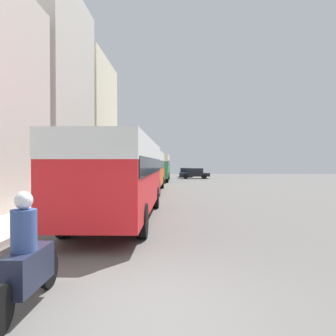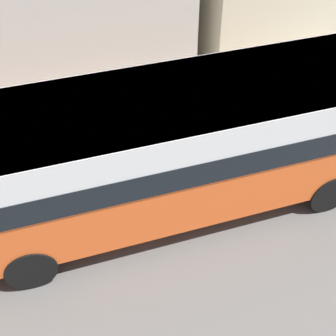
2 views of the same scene
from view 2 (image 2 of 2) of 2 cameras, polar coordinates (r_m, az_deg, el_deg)
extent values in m
cube|color=#EA5B23|center=(9.71, 0.62, 2.72)|extent=(2.59, 10.52, 2.47)
cube|color=white|center=(9.18, 0.66, 6.88)|extent=(2.61, 10.58, 0.74)
cube|color=black|center=(9.51, 0.64, 4.15)|extent=(2.64, 10.10, 0.54)
cylinder|color=black|center=(12.48, 13.18, 4.52)|extent=(0.28, 1.00, 1.00)
cylinder|color=black|center=(11.04, 18.92, -2.76)|extent=(0.28, 1.00, 1.00)
cylinder|color=black|center=(11.13, -17.60, -1.94)|extent=(0.28, 1.00, 1.00)
cylinder|color=black|center=(9.50, -16.38, -11.49)|extent=(0.28, 1.00, 1.00)
cylinder|color=#232838|center=(12.81, 5.22, 6.89)|extent=(0.28, 0.28, 0.77)
cylinder|color=black|center=(12.42, 5.42, 9.56)|extent=(0.35, 0.35, 0.65)
sphere|color=tan|center=(12.20, 5.55, 11.25)|extent=(0.21, 0.21, 0.21)
camera|label=1|loc=(23.02, -84.35, -14.55)|focal=35.00mm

